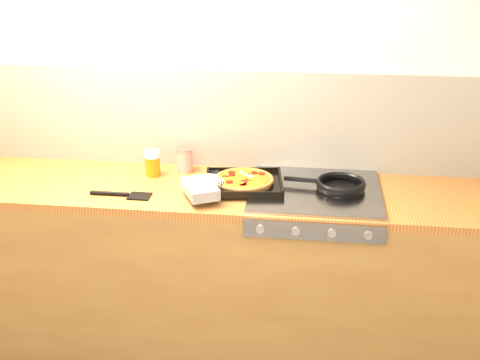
# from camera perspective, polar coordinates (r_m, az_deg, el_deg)

# --- Properties ---
(room_shell) EXTENTS (3.20, 3.20, 3.20)m
(room_shell) POSITION_cam_1_polar(r_m,az_deg,el_deg) (3.03, -1.13, 5.76)
(room_shell) COLOR white
(room_shell) RESTS_ON ground
(counter_run) EXTENTS (3.20, 0.62, 0.90)m
(counter_run) POSITION_cam_1_polar(r_m,az_deg,el_deg) (3.05, -1.83, -8.53)
(counter_run) COLOR olive
(counter_run) RESTS_ON ground
(stovetop) EXTENTS (0.60, 0.56, 0.02)m
(stovetop) POSITION_cam_1_polar(r_m,az_deg,el_deg) (2.81, 7.15, -1.04)
(stovetop) COLOR gray
(stovetop) RESTS_ON counter_run
(pizza_on_tray) EXTENTS (0.48, 0.46, 0.06)m
(pizza_on_tray) POSITION_cam_1_polar(r_m,az_deg,el_deg) (2.79, -0.79, -0.23)
(pizza_on_tray) COLOR black
(pizza_on_tray) RESTS_ON stovetop
(frying_pan) EXTENTS (0.39, 0.25, 0.04)m
(frying_pan) POSITION_cam_1_polar(r_m,az_deg,el_deg) (2.81, 9.43, -0.47)
(frying_pan) COLOR black
(frying_pan) RESTS_ON stovetop
(tomato_can) EXTENTS (0.09, 0.09, 0.12)m
(tomato_can) POSITION_cam_1_polar(r_m,az_deg,el_deg) (3.03, -5.28, 1.90)
(tomato_can) COLOR #AB0D16
(tomato_can) RESTS_ON counter_run
(juice_glass) EXTENTS (0.10, 0.10, 0.13)m
(juice_glass) POSITION_cam_1_polar(r_m,az_deg,el_deg) (3.00, -8.30, 1.62)
(juice_glass) COLOR orange
(juice_glass) RESTS_ON counter_run
(wooden_spoon) EXTENTS (0.29, 0.11, 0.02)m
(wooden_spoon) POSITION_cam_1_polar(r_m,az_deg,el_deg) (2.98, 0.93, 0.57)
(wooden_spoon) COLOR #AB7F48
(wooden_spoon) RESTS_ON counter_run
(black_spatula) EXTENTS (0.28, 0.09, 0.02)m
(black_spatula) POSITION_cam_1_polar(r_m,az_deg,el_deg) (2.80, -11.13, -1.36)
(black_spatula) COLOR black
(black_spatula) RESTS_ON counter_run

